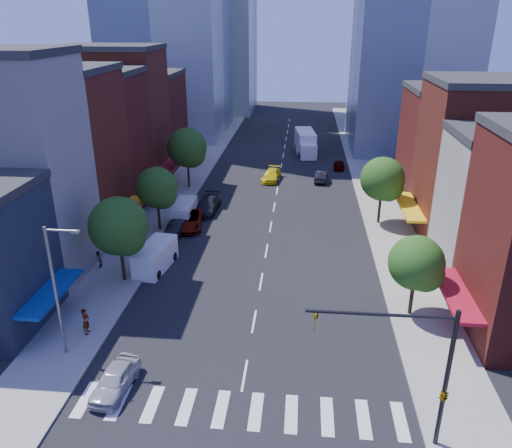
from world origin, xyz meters
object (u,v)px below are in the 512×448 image
Objects in this scene: parked_car_front at (115,379)px; box_truck at (306,143)px; cargo_van_far at (184,212)px; taxi at (272,175)px; pedestrian_far at (98,259)px; parked_car_second at (176,229)px; pedestrian_near at (86,321)px; parked_car_rear at (208,205)px; traffic_car_far at (339,164)px; cargo_van_near at (155,257)px; traffic_car_oncoming at (321,176)px; parked_car_third at (189,220)px.

box_truck reaches higher than parked_car_front.
taxi is (8.50, 15.64, -0.31)m from cargo_van_far.
taxi is 3.38× the size of pedestrian_far.
pedestrian_near reaches higher than parked_car_second.
parked_car_rear is at bearing 56.58° from cargo_van_far.
cargo_van_far is at bearing -111.37° from taxi.
parked_car_second reaches higher than traffic_car_far.
taxi reaches higher than traffic_car_far.
cargo_van_far is (0.00, 3.85, 0.36)m from parked_car_second.
traffic_car_oncoming is (15.24, 27.16, -0.40)m from cargo_van_near.
cargo_van_near is (-2.02, 15.44, 0.38)m from parked_car_front.
traffic_car_far is (16.00, 49.05, -0.11)m from parked_car_front.
traffic_car_oncoming is at bearing 132.57° from pedestrian_far.
parked_car_rear is 29.71m from box_truck.
cargo_van_far is at bearing -9.84° from pedestrian_near.
box_truck is 54.25m from pedestrian_near.
parked_car_rear is 14.15m from taxi.
parked_car_front is 0.78× the size of parked_car_rear.
cargo_van_far reaches higher than parked_car_front.
taxi is at bearing 38.07° from traffic_car_far.
cargo_van_far is 28.69m from traffic_car_far.
pedestrian_far is at bearing 12.56° from pedestrian_near.
box_truck is at bearing 61.58° from parked_car_third.
cargo_van_near is at bearing 84.22° from pedestrian_far.
pedestrian_near reaches higher than parked_car_rear.
pedestrian_far is (-18.00, -42.38, -0.81)m from box_truck.
taxi is 0.55× the size of box_truck.
parked_car_front is 0.87× the size of cargo_van_far.
parked_car_rear reaches higher than parked_car_third.
cargo_van_near is at bearing 64.67° from traffic_car_far.
parked_car_third is 22.63m from traffic_car_oncoming.
cargo_van_near is 4.98m from pedestrian_far.
box_truck reaches higher than pedestrian_near.
parked_car_front is 0.85× the size of taxi.
parked_car_second is 36.88m from box_truck.
cargo_van_far reaches higher than traffic_car_oncoming.
traffic_car_far is (18.00, 26.19, -0.06)m from parked_car_second.
parked_car_rear is 3.67m from cargo_van_far.
traffic_car_oncoming is (6.72, 0.25, -0.02)m from taxi.
parked_car_rear is 24.88m from pedestrian_near.
taxi is at bearing 58.36° from parked_car_third.
parked_car_second is at bearing 97.62° from cargo_van_near.
parked_car_second is 2.17× the size of pedestrian_near.
parked_car_rear is (2.00, 6.92, 0.12)m from parked_car_second.
pedestrian_far is (-4.97, -11.74, -0.15)m from cargo_van_far.
parked_car_front is 44.60m from traffic_car_oncoming.
parked_car_third is 0.62× the size of box_truck.
pedestrian_far reaches higher than parked_car_third.
taxi is 38.58m from pedestrian_near.
parked_car_second is 31.78m from traffic_car_far.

